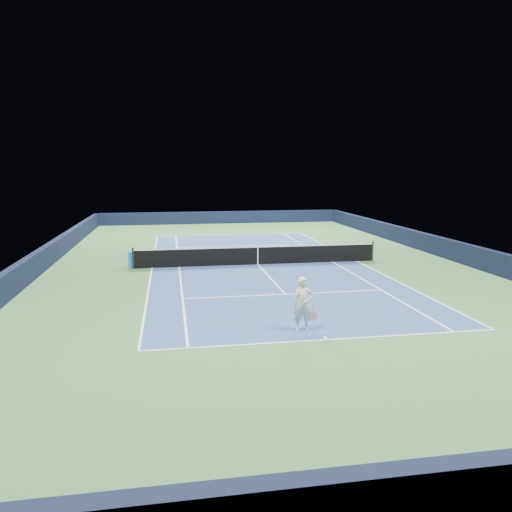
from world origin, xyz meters
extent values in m
plane|color=#355E33|center=(0.00, 0.00, 0.00)|extent=(40.00, 40.00, 0.00)
cube|color=black|center=(0.00, 19.82, 0.55)|extent=(22.00, 0.35, 1.10)
cube|color=black|center=(0.00, -19.82, 0.55)|extent=(22.00, 0.35, 1.10)
cube|color=black|center=(10.82, 0.00, 0.55)|extent=(0.35, 40.00, 1.10)
cube|color=black|center=(-10.82, 0.00, 0.55)|extent=(0.35, 40.00, 1.10)
cube|color=navy|center=(0.00, 0.00, 0.00)|extent=(10.97, 23.77, 0.01)
cube|color=white|center=(0.00, 11.88, 0.01)|extent=(10.97, 0.08, 0.00)
cube|color=white|center=(0.00, -11.88, 0.01)|extent=(10.97, 0.08, 0.00)
cube|color=white|center=(5.49, 0.00, 0.01)|extent=(0.08, 23.77, 0.00)
cube|color=white|center=(-5.49, 0.00, 0.01)|extent=(0.08, 23.77, 0.00)
cube|color=white|center=(4.12, 0.00, 0.01)|extent=(0.08, 23.77, 0.00)
cube|color=white|center=(-4.12, 0.00, 0.01)|extent=(0.08, 23.77, 0.00)
cube|color=white|center=(0.00, 6.40, 0.01)|extent=(8.23, 0.08, 0.00)
cube|color=white|center=(0.00, -6.40, 0.01)|extent=(8.23, 0.08, 0.00)
cube|color=white|center=(0.00, 0.00, 0.01)|extent=(0.08, 12.80, 0.00)
cube|color=white|center=(0.00, 11.73, 0.01)|extent=(0.08, 0.30, 0.00)
cube|color=white|center=(0.00, -11.73, 0.01)|extent=(0.08, 0.30, 0.00)
cylinder|color=black|center=(-6.40, 0.00, 0.54)|extent=(0.10, 0.10, 1.07)
cylinder|color=black|center=(6.40, 0.00, 0.54)|extent=(0.10, 0.10, 1.07)
cube|color=black|center=(0.00, 0.00, 0.46)|extent=(12.80, 0.03, 0.91)
cube|color=white|center=(0.00, 0.00, 0.94)|extent=(12.80, 0.04, 0.06)
cube|color=white|center=(0.00, 0.00, 0.46)|extent=(0.05, 0.04, 0.91)
cube|color=blue|center=(-6.40, 0.29, 0.42)|extent=(0.53, 0.48, 0.85)
cube|color=silver|center=(-6.11, 0.29, 0.45)|extent=(0.08, 0.38, 0.38)
imported|color=silver|center=(-0.49, -10.89, 0.86)|extent=(0.63, 0.42, 1.70)
cylinder|color=#C78191|center=(-0.17, -10.94, 0.70)|extent=(0.03, 0.03, 0.28)
cylinder|color=black|center=(-0.17, -10.94, 0.46)|extent=(0.28, 0.02, 0.28)
cylinder|color=pink|center=(-0.17, -10.94, 0.46)|extent=(0.30, 0.03, 0.30)
sphere|color=gold|center=(-0.39, -9.89, 2.64)|extent=(0.07, 0.07, 0.07)
camera|label=1|loc=(-4.51, -25.47, 5.06)|focal=35.00mm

